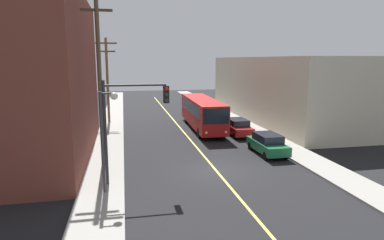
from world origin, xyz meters
TOP-DOWN VIEW (x-y plane):
  - ground_plane at (0.00, 0.00)m, footprint 120.00×120.00m
  - sidewalk_left at (-7.25, 10.00)m, footprint 2.50×90.00m
  - sidewalk_right at (7.25, 10.00)m, footprint 2.50×90.00m
  - lane_stripe_center at (0.00, 15.00)m, footprint 0.16×60.00m
  - building_left_brick at (-13.49, 6.05)m, footprint 10.00×18.00m
  - building_right_warehouse at (14.49, 17.59)m, footprint 12.00×27.62m
  - city_bus at (2.20, 13.61)m, footprint 2.82×12.20m
  - parked_car_green at (4.97, 3.13)m, footprint 1.84×4.41m
  - parked_car_red at (4.84, 9.88)m, footprint 1.88×4.43m
  - utility_pole_near at (-7.36, 2.39)m, footprint 2.40×0.28m
  - utility_pole_mid at (-7.61, 19.08)m, footprint 2.40×0.28m
  - traffic_signal_left_corner at (-5.41, -1.36)m, footprint 3.75×0.48m
  - street_lamp_left at (-6.83, -2.61)m, footprint 0.98×0.40m
  - fire_hydrant at (6.85, 5.94)m, footprint 0.44×0.26m

SIDE VIEW (x-z plane):
  - ground_plane at x=0.00m, z-range 0.00..0.00m
  - lane_stripe_center at x=0.00m, z-range 0.00..0.01m
  - sidewalk_left at x=-7.25m, z-range 0.00..0.15m
  - sidewalk_right at x=7.25m, z-range 0.00..0.15m
  - fire_hydrant at x=6.85m, z-range 0.16..1.00m
  - parked_car_green at x=4.97m, z-range 0.03..1.65m
  - parked_car_red at x=4.84m, z-range 0.03..1.65m
  - city_bus at x=2.20m, z-range 0.22..3.42m
  - street_lamp_left at x=-6.83m, z-range 0.99..6.49m
  - building_right_warehouse at x=14.49m, z-range 0.00..7.56m
  - traffic_signal_left_corner at x=-5.41m, z-range 1.30..7.30m
  - utility_pole_mid at x=-7.61m, z-range 0.64..10.16m
  - building_left_brick at x=-13.49m, z-range 0.00..11.97m
  - utility_pole_near at x=-7.36m, z-range 0.68..12.40m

